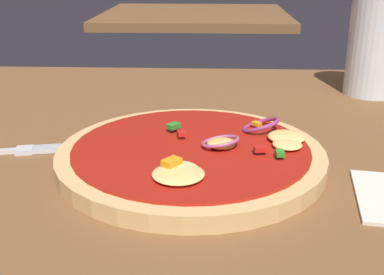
{
  "coord_description": "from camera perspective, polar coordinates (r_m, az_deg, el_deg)",
  "views": [
    {
      "loc": [
        0.01,
        -0.46,
        0.23
      ],
      "look_at": [
        -0.01,
        0.02,
        0.05
      ],
      "focal_mm": 45.14,
      "sensor_mm": 36.0,
      "label": 1
    }
  ],
  "objects": [
    {
      "name": "dining_table",
      "position": [
        0.51,
        1.46,
        -4.7
      ],
      "size": [
        1.16,
        0.89,
        0.03
      ],
      "color": "brown",
      "rests_on": "ground"
    },
    {
      "name": "background_table",
      "position": [
        1.87,
        0.36,
        14.14
      ],
      "size": [
        0.68,
        0.64,
        0.03
      ],
      "color": "brown",
      "rests_on": "ground"
    },
    {
      "name": "pizza",
      "position": [
        0.5,
        0.11,
        -1.91
      ],
      "size": [
        0.27,
        0.27,
        0.04
      ],
      "color": "tan",
      "rests_on": "dining_table"
    },
    {
      "name": "beer_glass",
      "position": [
        0.79,
        20.8,
        9.53
      ],
      "size": [
        0.08,
        0.08,
        0.15
      ],
      "color": "silver",
      "rests_on": "dining_table"
    }
  ]
}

